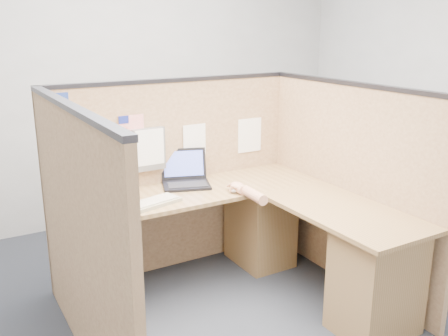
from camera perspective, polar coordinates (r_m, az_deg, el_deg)
floor at (r=3.51m, az=2.08°, el=-16.97°), size 5.00×5.00×0.00m
wall_back at (r=5.02m, az=-11.82°, el=9.78°), size 5.00×0.00×5.00m
cubicle_partitions at (r=3.51m, az=-1.52°, el=-3.05°), size 2.06×1.83×1.53m
l_desk at (r=3.62m, az=2.19°, el=-8.82°), size 1.95×1.75×0.73m
laptop at (r=3.86m, az=-4.78°, el=-0.94°), size 0.42×0.44×0.26m
keyboard at (r=3.42m, az=-8.80°, el=-4.12°), size 0.51×0.28×0.03m
mouse at (r=3.67m, az=1.44°, el=-2.43°), size 0.12×0.08×0.05m
hand_forearm at (r=3.55m, az=2.81°, el=-2.79°), size 0.11×0.40×0.08m
blue_poster at (r=3.57m, az=-18.51°, el=6.21°), size 0.18×0.02×0.24m
american_flag at (r=3.71m, az=-10.86°, el=4.82°), size 0.20×0.01×0.34m
file_holder at (r=3.79m, az=-8.58°, el=2.15°), size 0.25×0.05×0.32m
paper_left at (r=3.97m, az=-3.39°, el=3.17°), size 0.20×0.01×0.26m
paper_right at (r=4.23m, az=2.95°, el=3.75°), size 0.23×0.01×0.29m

